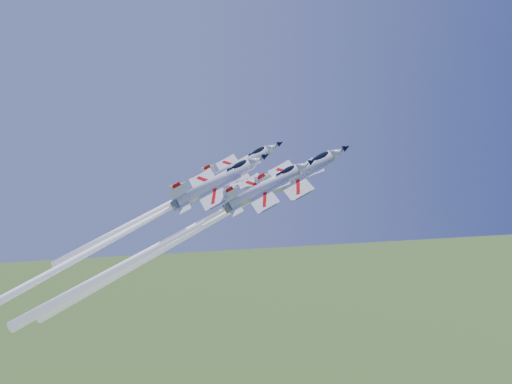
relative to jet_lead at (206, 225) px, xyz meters
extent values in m
cylinder|color=silver|center=(15.30, 0.30, 7.78)|extent=(7.82, 6.62, 12.73)
cone|color=silver|center=(22.30, 0.43, 11.35)|extent=(3.26, 2.85, 3.63)
cone|color=black|center=(23.93, 0.47, 12.18)|extent=(1.64, 1.44, 1.82)
cone|color=slate|center=(8.84, 0.17, 4.49)|extent=(2.75, 2.43, 2.61)
ellipsoid|color=black|center=(19.51, 0.12, 10.75)|extent=(3.50, 1.59, 2.71)
cube|color=black|center=(17.91, -0.01, 10.22)|extent=(1.26, 0.32, 0.89)
cube|color=silver|center=(14.23, 0.37, 6.95)|extent=(5.68, 10.30, 5.32)
cube|color=silver|center=(17.42, 1.72, 9.17)|extent=(3.45, 1.45, 2.14)
cube|color=silver|center=(17.90, -0.88, 8.34)|extent=(3.45, 1.45, 2.14)
cube|color=silver|center=(9.82, 0.23, 4.88)|extent=(2.95, 5.68, 2.85)
cube|color=silver|center=(9.35, -0.40, 6.56)|extent=(3.79, 1.34, 4.04)
cube|color=#BC090D|center=(9.01, -0.91, 7.96)|extent=(1.47, 0.42, 1.17)
cube|color=black|center=(15.72, 0.65, 6.93)|extent=(10.02, 0.81, 5.32)
sphere|color=white|center=(8.59, 0.17, 4.37)|extent=(1.12, 0.98, 1.20)
cone|color=white|center=(-9.18, -0.17, -4.69)|extent=(19.08, 15.90, 35.31)
cylinder|color=silver|center=(6.72, 8.78, 8.18)|extent=(7.04, 5.96, 11.46)
cone|color=silver|center=(13.03, 8.91, 11.39)|extent=(2.94, 2.57, 3.27)
cone|color=black|center=(14.49, 8.93, 12.14)|extent=(1.48, 1.29, 1.64)
cone|color=slate|center=(0.90, 8.67, 5.21)|extent=(2.47, 2.19, 2.35)
ellipsoid|color=black|center=(10.51, 8.62, 10.84)|extent=(3.15, 1.43, 2.44)
cube|color=black|center=(9.08, 8.51, 10.37)|extent=(1.13, 0.29, 0.80)
cube|color=silver|center=(5.76, 8.85, 7.42)|extent=(5.11, 9.27, 4.79)
cube|color=silver|center=(8.63, 10.06, 9.43)|extent=(3.11, 1.30, 1.92)
cube|color=silver|center=(9.06, 7.72, 8.67)|extent=(3.11, 1.30, 1.92)
cube|color=silver|center=(1.79, 8.72, 5.56)|extent=(2.66, 5.12, 2.57)
cube|color=silver|center=(1.37, 8.16, 7.07)|extent=(3.41, 1.21, 3.64)
cube|color=#BC090D|center=(1.07, 7.69, 8.34)|extent=(1.33, 0.38, 1.06)
cube|color=black|center=(7.11, 9.10, 7.41)|extent=(9.03, 0.73, 4.79)
sphere|color=white|center=(0.68, 8.67, 5.10)|extent=(1.01, 0.88, 1.08)
cone|color=white|center=(-12.36, 8.41, -1.55)|extent=(14.39, 12.02, 26.25)
cylinder|color=silver|center=(8.98, -3.63, 6.57)|extent=(7.12, 6.03, 11.59)
cone|color=silver|center=(15.35, -3.51, 9.82)|extent=(2.97, 2.60, 3.31)
cone|color=black|center=(16.83, -3.48, 10.58)|extent=(1.50, 1.31, 1.66)
cone|color=slate|center=(3.09, -3.75, 3.57)|extent=(2.50, 2.21, 2.38)
ellipsoid|color=black|center=(12.81, -3.80, 9.27)|extent=(3.19, 1.44, 2.47)
cube|color=black|center=(11.36, -3.91, 8.79)|extent=(1.15, 0.29, 0.81)
cube|color=silver|center=(8.00, -3.57, 5.81)|extent=(5.17, 9.38, 4.84)
cube|color=silver|center=(10.91, -2.34, 7.83)|extent=(3.14, 1.32, 1.95)
cube|color=silver|center=(11.34, -4.71, 7.07)|extent=(3.14, 1.32, 1.95)
cube|color=silver|center=(3.99, -3.70, 3.92)|extent=(2.69, 5.17, 2.60)
cube|color=silver|center=(3.56, -4.27, 5.45)|extent=(3.45, 1.22, 3.68)
cube|color=#BC090D|center=(3.26, -4.74, 6.73)|extent=(1.34, 0.38, 1.07)
cube|color=black|center=(9.37, -3.31, 5.79)|extent=(9.13, 0.74, 4.85)
sphere|color=white|center=(2.87, -3.75, 3.46)|extent=(1.02, 0.89, 1.09)
cone|color=white|center=(-13.65, -4.07, -4.96)|extent=(17.70, 14.75, 32.80)
cylinder|color=silver|center=(1.46, -0.49, 6.91)|extent=(7.67, 6.49, 12.48)
cone|color=silver|center=(8.33, -0.35, 10.42)|extent=(3.20, 2.80, 3.56)
cone|color=black|center=(9.93, -0.32, 11.23)|extent=(1.61, 1.41, 1.79)
cone|color=slate|center=(-4.87, -0.61, 3.68)|extent=(2.70, 2.39, 2.56)
ellipsoid|color=black|center=(5.59, -0.66, 9.82)|extent=(3.43, 1.56, 2.66)
cube|color=black|center=(4.03, -0.79, 9.31)|extent=(1.23, 0.32, 0.87)
cube|color=silver|center=(0.42, -0.41, 6.09)|extent=(5.57, 10.10, 5.21)
cube|color=silver|center=(3.55, 0.91, 8.28)|extent=(3.38, 1.42, 2.10)
cube|color=silver|center=(4.01, -1.64, 7.46)|extent=(3.38, 1.42, 2.10)
cube|color=silver|center=(-3.91, -0.55, 4.06)|extent=(2.89, 5.57, 2.80)
cube|color=silver|center=(-4.37, -1.17, 5.71)|extent=(3.72, 1.32, 3.96)
cube|color=#BC090D|center=(-4.70, -1.67, 7.09)|extent=(1.45, 0.41, 1.15)
cube|color=black|center=(1.88, -0.14, 6.08)|extent=(9.83, 0.79, 5.22)
sphere|color=white|center=(-5.12, -0.61, 3.56)|extent=(1.10, 0.96, 1.18)
cone|color=white|center=(-30.27, -1.10, -9.26)|extent=(26.00, 21.61, 49.17)
camera|label=1|loc=(-8.60, -90.34, 23.72)|focal=40.00mm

